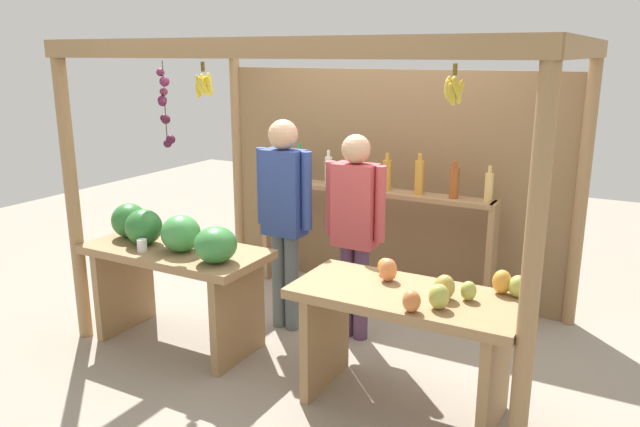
% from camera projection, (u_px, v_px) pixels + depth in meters
% --- Properties ---
extents(ground_plane, '(12.00, 12.00, 0.00)m').
position_uv_depth(ground_plane, '(332.00, 329.00, 4.95)').
color(ground_plane, gray).
rests_on(ground_plane, ground).
extents(market_stall, '(3.40, 2.16, 2.23)m').
position_uv_depth(market_stall, '(360.00, 159.00, 5.02)').
color(market_stall, '#99754C').
rests_on(market_stall, ground).
extents(fruit_counter_left, '(1.38, 0.64, 1.03)m').
position_uv_depth(fruit_counter_left, '(173.00, 256.00, 4.53)').
color(fruit_counter_left, '#99754C').
rests_on(fruit_counter_left, ground).
extents(fruit_counter_right, '(1.38, 0.65, 0.91)m').
position_uv_depth(fruit_counter_right, '(410.00, 321.00, 3.72)').
color(fruit_counter_right, '#99754C').
rests_on(fruit_counter_right, ground).
extents(bottle_shelf_unit, '(2.18, 0.22, 1.36)m').
position_uv_depth(bottle_shelf_unit, '(371.00, 208.00, 5.41)').
color(bottle_shelf_unit, '#99754C').
rests_on(bottle_shelf_unit, ground).
extents(vendor_man, '(0.48, 0.23, 1.67)m').
position_uv_depth(vendor_man, '(284.00, 206.00, 4.73)').
color(vendor_man, '#545E61').
rests_on(vendor_man, ground).
extents(vendor_woman, '(0.48, 0.21, 1.58)m').
position_uv_depth(vendor_woman, '(355.00, 220.00, 4.59)').
color(vendor_woman, '#513553').
rests_on(vendor_woman, ground).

